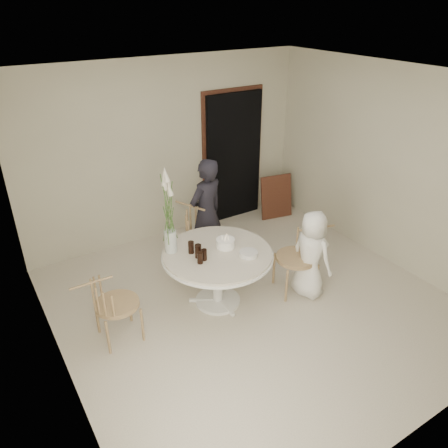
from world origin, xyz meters
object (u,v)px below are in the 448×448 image
table (218,260)px  girl (206,213)px  chair_far (198,228)px  chair_left (105,301)px  chair_right (306,250)px  boy (311,255)px  birthday_cake (226,243)px  flower_vase (169,217)px

table → girl: (0.36, 0.88, 0.16)m
chair_far → chair_left: size_ratio=1.11×
table → chair_right: chair_right is taller
girl → boy: (0.72, -1.34, -0.20)m
chair_far → chair_right: chair_far is taller
chair_left → girl: size_ratio=0.54×
girl → birthday_cake: bearing=60.1°
table → chair_far: 0.86m
girl → birthday_cake: (-0.21, -0.83, 0.01)m
chair_right → flower_vase: (-1.55, 0.65, 0.60)m
girl → flower_vase: 1.06m
birthday_cake → girl: bearing=75.5°
table → chair_far: (0.20, 0.84, -0.01)m
chair_far → flower_vase: (-0.66, -0.53, 0.57)m
boy → flower_vase: size_ratio=1.08×
table → girl: girl is taller
chair_right → flower_vase: flower_vase is taller
girl → birthday_cake: girl is taller
table → flower_vase: (-0.45, 0.31, 0.56)m
girl → chair_right: bearing=106.0°
boy → flower_vase: flower_vase is taller
table → flower_vase: size_ratio=1.24×
girl → flower_vase: size_ratio=1.45×
birthday_cake → flower_vase: (-0.60, 0.26, 0.39)m
birthday_cake → flower_vase: flower_vase is taller
chair_far → flower_vase: flower_vase is taller
chair_right → girl: 1.44m
boy → birthday_cake: boy is taller
chair_far → girl: size_ratio=0.60×
chair_right → table: bearing=-91.4°
flower_vase → chair_far: bearing=38.8°
chair_right → girl: girl is taller
chair_left → girl: (1.73, 0.83, 0.24)m
chair_far → boy: (0.87, -1.31, -0.02)m
boy → birthday_cake: bearing=52.4°
flower_vase → girl: bearing=34.8°
chair_far → boy: boy is taller
chair_left → birthday_cake: bearing=-89.1°
birthday_cake → flower_vase: bearing=156.1°
chair_left → boy: bearing=-100.9°
chair_right → boy: boy is taller
table → birthday_cake: bearing=18.5°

